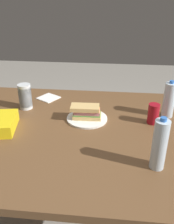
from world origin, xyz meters
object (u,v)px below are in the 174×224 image
paper_plate (87,118)px  soda_can_red (153,114)px  chip_bag (2,123)px  dining_table (77,142)px  water_bottle_spare (169,100)px  sandwich (86,112)px  plastic_cup_stack (25,96)px  water_bottle_tall (160,145)px

paper_plate → soda_can_red: (-0.39, 0.00, 0.06)m
paper_plate → chip_bag: (0.47, 0.16, 0.03)m
dining_table → water_bottle_spare: 0.61m
soda_can_red → water_bottle_spare: bearing=-134.8°
sandwich → chip_bag: size_ratio=0.80×
plastic_cup_stack → water_bottle_spare: water_bottle_spare is taller
soda_can_red → plastic_cup_stack: plastic_cup_stack is taller
sandwich → chip_bag: sandwich is taller
dining_table → water_bottle_spare: bearing=-157.1°
sandwich → water_bottle_spare: water_bottle_spare is taller
paper_plate → dining_table: bearing=71.4°
chip_bag → water_bottle_tall: (-0.83, 0.25, 0.09)m
sandwich → water_bottle_tall: 0.55m
soda_can_red → water_bottle_tall: 0.42m
soda_can_red → water_bottle_tall: bearing=85.3°
dining_table → plastic_cup_stack: 0.48m
chip_bag → plastic_cup_stack: plastic_cup_stack is taller
chip_bag → plastic_cup_stack: bearing=-19.7°
sandwich → soda_can_red: (-0.40, 0.00, 0.01)m
chip_bag → water_bottle_spare: water_bottle_spare is taller
soda_can_red → plastic_cup_stack: (0.81, -0.12, 0.02)m
sandwich → chip_bag: (0.47, 0.16, -0.02)m
dining_table → paper_plate: bearing=-108.6°
sandwich → water_bottle_tall: (-0.36, 0.41, 0.07)m
water_bottle_tall → chip_bag: bearing=-16.9°
plastic_cup_stack → chip_bag: bearing=80.3°
sandwich → plastic_cup_stack: plastic_cup_stack is taller
paper_plate → plastic_cup_stack: 0.44m
chip_bag → sandwich: bearing=-80.8°
sandwich → plastic_cup_stack: bearing=-15.7°
plastic_cup_stack → water_bottle_spare: bearing=178.9°
dining_table → chip_bag: bearing=4.9°
dining_table → paper_plate: 0.16m
water_bottle_tall → dining_table: bearing=-35.6°
paper_plate → soda_can_red: 0.40m
paper_plate → water_bottle_tall: bearing=130.9°
soda_can_red → chip_bag: soda_can_red is taller
paper_plate → plastic_cup_stack: bearing=-15.4°
sandwich → plastic_cup_stack: (0.42, -0.12, 0.03)m
dining_table → chip_bag: (0.43, 0.04, 0.12)m
dining_table → sandwich: bearing=-107.4°
dining_table → chip_bag: size_ratio=6.30×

